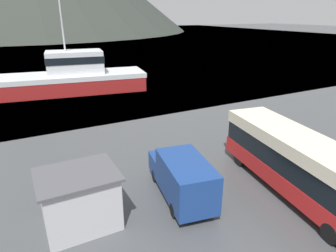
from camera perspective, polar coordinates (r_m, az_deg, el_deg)
water_surface at (r=144.90m, az=-23.64°, el=15.57°), size 240.00×240.00×0.00m
tour_bus at (r=17.15m, az=23.48°, el=-6.34°), size 4.20×10.63×3.22m
delivery_van at (r=15.62m, az=2.70°, el=-9.56°), size 2.98×5.77×2.36m
fishing_boat at (r=38.46m, az=-19.36°, el=8.68°), size 20.82×8.37×10.77m
storage_bin at (r=22.96m, az=21.65°, el=-2.75°), size 1.44×1.44×1.04m
dock_kiosk at (r=14.32m, az=-16.48°, el=-13.22°), size 3.46×2.85×2.64m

